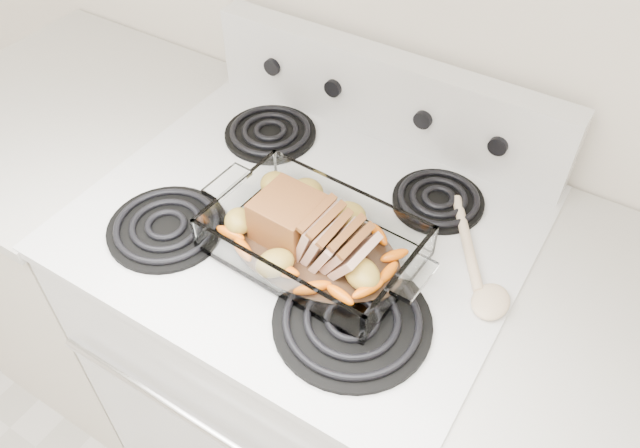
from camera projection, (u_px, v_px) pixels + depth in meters
The scene contains 6 objects.
electric_range at pixel (309, 351), 1.46m from camera, with size 0.78×0.70×1.12m.
counter_left at pixel (106, 245), 1.72m from camera, with size 0.58×0.68×0.93m.
baking_dish at pixel (314, 243), 1.05m from camera, with size 0.34×0.22×0.07m.
pork_roast at pixel (303, 227), 1.04m from camera, with size 0.21×0.10×0.08m.
roast_vegetables at pixel (323, 225), 1.07m from camera, with size 0.37×0.20×0.05m.
wooden_spoon at pixel (480, 275), 1.03m from camera, with size 0.18×0.23×0.02m.
Camera 1 is at (0.45, 0.99, 1.74)m, focal length 35.00 mm.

